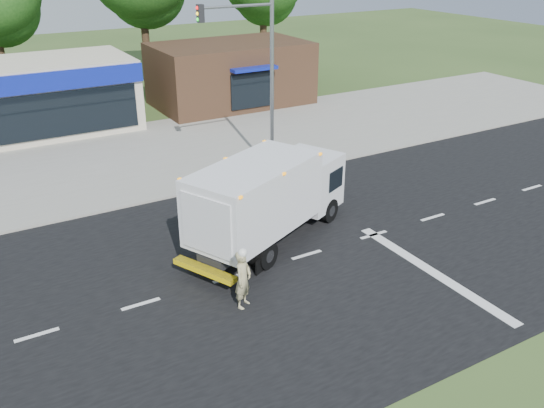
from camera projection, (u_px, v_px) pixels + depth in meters
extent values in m
plane|color=#385123|center=(307.00, 255.00, 20.16)|extent=(120.00, 120.00, 0.00)
cube|color=black|center=(307.00, 255.00, 20.16)|extent=(60.00, 14.00, 0.02)
cube|color=gray|center=(209.00, 178.00, 26.59)|extent=(60.00, 2.40, 0.12)
cube|color=gray|center=(165.00, 144.00, 31.17)|extent=(60.00, 9.00, 0.02)
cube|color=silver|center=(37.00, 335.00, 16.05)|extent=(1.20, 0.15, 0.01)
cube|color=silver|center=(141.00, 304.00, 17.42)|extent=(1.20, 0.15, 0.01)
cube|color=silver|center=(230.00, 278.00, 18.79)|extent=(1.20, 0.15, 0.01)
cube|color=silver|center=(307.00, 255.00, 20.16)|extent=(1.20, 0.15, 0.01)
cube|color=silver|center=(374.00, 235.00, 21.52)|extent=(1.20, 0.15, 0.01)
cube|color=silver|center=(433.00, 217.00, 22.89)|extent=(1.20, 0.15, 0.01)
cube|color=silver|center=(485.00, 202.00, 24.26)|extent=(1.20, 0.15, 0.01)
cube|color=silver|center=(532.00, 188.00, 25.63)|extent=(1.20, 0.15, 0.01)
cube|color=silver|center=(431.00, 271.00, 19.16)|extent=(0.40, 7.00, 0.01)
cube|color=black|center=(255.00, 234.00, 20.14)|extent=(4.92, 3.00, 0.35)
cube|color=silver|center=(308.00, 180.00, 22.42)|extent=(2.71, 2.78, 2.09)
cube|color=black|center=(321.00, 168.00, 23.04)|extent=(0.93, 1.77, 0.89)
cube|color=white|center=(254.00, 197.00, 19.56)|extent=(5.51, 4.27, 2.34)
cube|color=silver|center=(206.00, 226.00, 17.71)|extent=(0.90, 1.83, 1.89)
cube|color=yellow|center=(205.00, 270.00, 18.20)|extent=(1.32, 2.31, 0.18)
cube|color=orange|center=(254.00, 166.00, 19.09)|extent=(5.35, 4.22, 0.08)
cylinder|color=black|center=(288.00, 199.00, 23.39)|extent=(0.99, 0.67, 0.95)
cylinder|color=black|center=(329.00, 210.00, 22.41)|extent=(0.99, 0.67, 0.95)
cylinder|color=black|center=(220.00, 239.00, 20.23)|extent=(0.99, 0.67, 0.95)
cylinder|color=black|center=(266.00, 255.00, 19.20)|extent=(0.99, 0.67, 0.95)
imported|color=tan|center=(243.00, 279.00, 16.99)|extent=(0.81, 0.75, 1.86)
sphere|color=white|center=(242.00, 253.00, 16.61)|extent=(0.28, 0.28, 0.28)
cube|color=#382316|center=(231.00, 74.00, 38.26)|extent=(10.00, 6.00, 4.00)
cube|color=#0D1C93|center=(252.00, 68.00, 35.44)|extent=(3.00, 1.20, 0.20)
cube|color=black|center=(252.00, 90.00, 36.06)|extent=(3.00, 0.12, 2.20)
cylinder|color=gray|center=(272.00, 88.00, 25.84)|extent=(0.18, 0.18, 8.00)
cylinder|color=gray|center=(236.00, 6.00, 23.57)|extent=(3.40, 0.12, 0.12)
cube|color=black|center=(200.00, 13.00, 22.92)|extent=(0.25, 0.25, 0.70)
cylinder|color=#332114|center=(0.00, 51.00, 38.03)|extent=(0.56, 0.56, 6.86)
cylinder|color=#332114|center=(145.00, 32.00, 42.38)|extent=(0.56, 0.56, 7.84)
cylinder|color=#332114|center=(263.00, 29.00, 47.12)|extent=(0.56, 0.56, 7.00)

